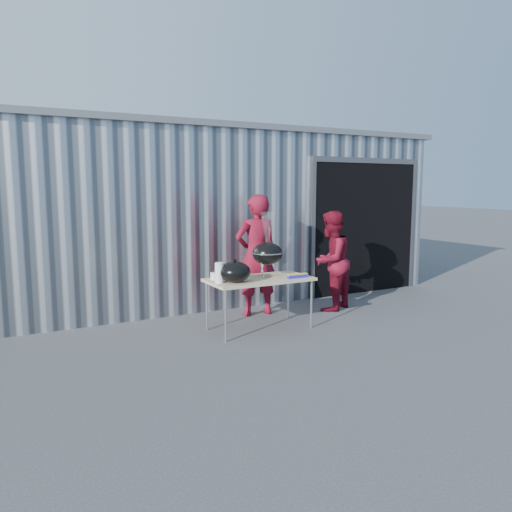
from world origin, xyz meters
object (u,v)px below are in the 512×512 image
kettle_grill (267,248)px  person_bystander (331,261)px  person_cook (256,255)px  folding_table (259,281)px

kettle_grill → person_bystander: size_ratio=0.57×
person_cook → kettle_grill: bearing=78.3°
person_cook → person_bystander: (1.25, -0.30, -0.14)m
folding_table → kettle_grill: kettle_grill is taller
kettle_grill → person_cook: (0.20, 0.69, -0.20)m
kettle_grill → person_bystander: kettle_grill is taller
person_bystander → person_cook: bearing=-38.7°
folding_table → kettle_grill: bearing=21.3°
folding_table → person_cook: size_ratio=0.78×
person_cook → person_bystander: 1.29m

